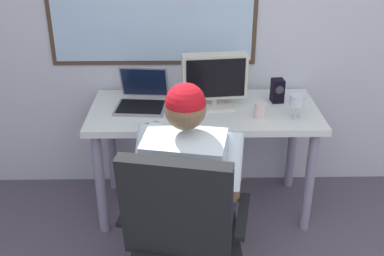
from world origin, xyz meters
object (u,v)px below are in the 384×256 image
Objects in this scene: office_chair at (182,224)px; desk_speaker at (277,91)px; desk at (204,123)px; coffee_mug at (260,110)px; person_seated at (191,180)px; laptop at (142,96)px; wine_glass at (297,101)px; crt_monitor at (215,78)px.

office_chair is 6.49× the size of desk_speaker.
office_chair is (-0.14, -0.92, -0.10)m from desk.
office_chair is at bearing -121.55° from coffee_mug.
laptop is at bearing 112.43° from person_seated.
person_seated reaches higher than desk_speaker.
wine_glass reaches higher than desk.
laptop is (-0.30, 0.72, 0.18)m from person_seated.
desk_speaker is 1.58× the size of coffee_mug.
desk is 9.59× the size of wine_glass.
crt_monitor is at bearing -170.01° from desk_speaker.
desk is at bearing 164.23° from wine_glass.
person_seated is 0.77m from crt_monitor.
desk is at bearing -167.59° from desk_speaker.
desk is 15.10× the size of coffee_mug.
wine_glass is (0.69, 0.76, 0.31)m from office_chair.
person_seated is 12.63× the size of coffee_mug.
laptop reaches higher than desk_speaker.
desk_speaker is (0.87, 0.04, 0.01)m from laptop.
desk_speaker reaches higher than desk.
wine_glass is at bearing -21.15° from crt_monitor.
coffee_mug is at bearing -33.42° from crt_monitor.
person_seated is 0.80m from laptop.
desk is 0.30m from crt_monitor.
laptop is at bearing 104.32° from office_chair.
desk is 0.43m from laptop.
wine_glass is at bearing -15.77° from desk.
laptop reaches higher than wine_glass.
office_chair is 10.26× the size of coffee_mug.
coffee_mug is (0.27, -0.18, -0.14)m from crt_monitor.
desk_speaker is at bearing 59.58° from coffee_mug.
crt_monitor is (0.16, 0.69, 0.31)m from person_seated.
coffee_mug is at bearing -120.42° from desk_speaker.
crt_monitor is 1.15× the size of laptop.
laptop is 0.76m from coffee_mug.
person_seated is 2.93× the size of crt_monitor.
crt_monitor reaches higher than office_chair.
laptop is (-0.46, 0.04, -0.13)m from crt_monitor.
crt_monitor is 2.74× the size of wine_glass.
crt_monitor is (0.21, 0.95, 0.39)m from office_chair.
laptop is 3.75× the size of coffee_mug.
office_chair is at bearing -132.00° from wine_glass.
crt_monitor is at bearing 158.85° from wine_glass.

